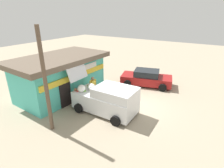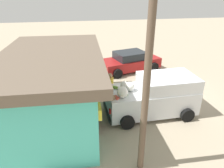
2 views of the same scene
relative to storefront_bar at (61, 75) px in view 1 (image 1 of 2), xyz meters
The scene contains 9 objects.
ground_plane 5.85m from the storefront_bar, 76.62° to the right, with size 60.00×60.00×0.00m, color tan.
storefront_bar is the anchor object (origin of this frame).
delivery_van 4.41m from the storefront_bar, 94.70° to the right, with size 2.26×4.35×2.71m.
parked_sedan 7.11m from the storefront_bar, 42.17° to the right, with size 2.99×4.56×1.35m.
vendor_standing 2.65m from the storefront_bar, 75.71° to the right, with size 0.56×0.40×1.72m.
customer_bending 2.84m from the storefront_bar, 107.85° to the right, with size 0.66×0.73×1.41m.
unloaded_banana_pile 1.89m from the storefront_bar, 107.84° to the right, with size 0.86×0.79×0.41m.
paint_bucket 3.57m from the storefront_bar, 58.66° to the right, with size 0.31×0.31×0.30m, color blue.
utility_pole 4.57m from the storefront_bar, 140.61° to the right, with size 0.20×0.20×5.44m, color brown.
Camera 1 is at (-9.77, -4.39, 5.92)m, focal length 28.29 mm.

